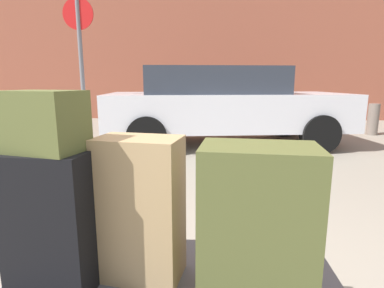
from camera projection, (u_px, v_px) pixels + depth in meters
suitcase_black_center at (53, 221)px, 1.22m from camera, size 0.35×0.25×0.57m
suitcase_tan_rear_right at (140, 209)px, 1.28m from camera, size 0.37×0.26×0.61m
suitcase_olive_stacked_top at (257, 228)px, 1.12m from camera, size 0.43×0.30×0.61m
duffel_bag_olive_topmost_pile at (44, 121)px, 1.14m from camera, size 0.32×0.25×0.23m
parked_car at (223, 104)px, 5.73m from camera, size 4.50×2.37×1.42m
bollard_kerb_near at (300, 119)px, 6.97m from camera, size 0.23×0.23×0.69m
bollard_kerb_mid at (373, 119)px, 6.87m from camera, size 0.23×0.23×0.69m
no_parking_sign at (81, 59)px, 5.06m from camera, size 0.50×0.07×2.48m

